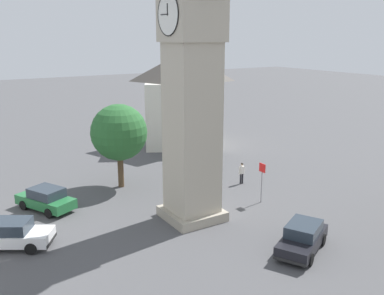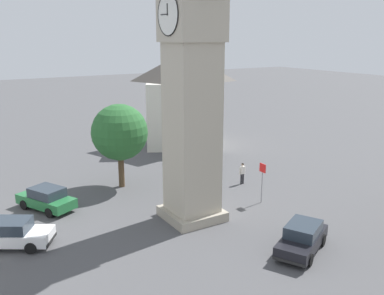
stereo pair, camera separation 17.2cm
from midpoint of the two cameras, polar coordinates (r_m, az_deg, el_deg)
name	(u,v)px [view 1 (the left image)]	position (r m, az deg, el deg)	size (l,w,h in m)	color
ground_plane	(192,218)	(26.98, -0.19, -9.49)	(200.00, 200.00, 0.00)	#4C4C4F
clock_tower	(192,31)	(24.59, -0.21, 15.55)	(4.05, 4.05, 19.58)	#A59C89
car_blue_kerb	(12,234)	(25.21, -23.33, -10.70)	(3.60, 4.40, 1.53)	white
car_silver_kerb	(303,237)	(23.58, 14.53, -11.71)	(3.39, 4.44, 1.53)	black
car_red_corner	(46,199)	(29.52, -19.33, -6.58)	(4.45, 3.37, 1.53)	#236B38
pedestrian	(242,171)	(32.79, 6.60, -3.22)	(0.23, 0.56, 1.69)	black
tree	(119,133)	(31.58, -10.01, 2.00)	(4.19, 4.19, 6.34)	brown
building_terrace_right	(182,98)	(43.84, -1.42, 6.66)	(9.69, 10.08, 9.57)	silver
road_sign	(262,176)	(29.05, 9.28, -3.86)	(0.60, 0.07, 2.80)	gray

